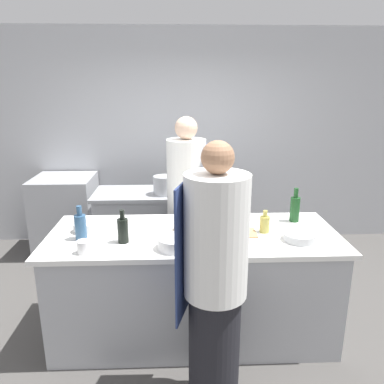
{
  "coord_description": "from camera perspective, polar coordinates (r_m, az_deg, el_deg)",
  "views": [
    {
      "loc": [
        -0.13,
        -2.85,
        2.1
      ],
      "look_at": [
        0.0,
        0.35,
        1.17
      ],
      "focal_mm": 35.0,
      "sensor_mm": 36.0,
      "label": 1
    }
  ],
  "objects": [
    {
      "name": "cup",
      "position": [
        2.83,
        -16.16,
        -8.03
      ],
      "size": [
        0.1,
        0.1,
        0.09
      ],
      "color": "white",
      "rests_on": "prep_counter"
    },
    {
      "name": "stockpot",
      "position": [
        4.13,
        -4.3,
        1.03
      ],
      "size": [
        0.23,
        0.23,
        0.21
      ],
      "color": "#A8AAAF",
      "rests_on": "pass_counter"
    },
    {
      "name": "chef_at_stove",
      "position": [
        3.77,
        -0.8,
        -2.35
      ],
      "size": [
        0.4,
        0.38,
        1.81
      ],
      "rotation": [
        0.0,
        0.0,
        -1.56
      ],
      "color": "black",
      "rests_on": "ground_plane"
    },
    {
      "name": "bottle_cooking_oil",
      "position": [
        3.06,
        -16.62,
        -5.01
      ],
      "size": [
        0.09,
        0.09,
        0.27
      ],
      "color": "#2D5175",
      "rests_on": "prep_counter"
    },
    {
      "name": "pass_counter",
      "position": [
        4.41,
        -3.57,
        -5.7
      ],
      "size": [
        1.67,
        0.62,
        0.92
      ],
      "color": "#A8AAAF",
      "rests_on": "ground_plane"
    },
    {
      "name": "oven_range",
      "position": [
        5.06,
        -18.6,
        -3.29
      ],
      "size": [
        0.73,
        0.71,
        0.98
      ],
      "color": "#A8AAAF",
      "rests_on": "ground_plane"
    },
    {
      "name": "bowl_ceramic_blue",
      "position": [
        3.12,
        -0.55,
        -5.5
      ],
      "size": [
        0.25,
        0.25,
        0.05
      ],
      "color": "tan",
      "rests_on": "prep_counter"
    },
    {
      "name": "ground_plane",
      "position": [
        3.54,
        0.24,
        -20.21
      ],
      "size": [
        16.0,
        16.0,
        0.0
      ],
      "primitive_type": "plane",
      "color": "#4C4947"
    },
    {
      "name": "bottle_wine",
      "position": [
        3.43,
        15.41,
        -2.4
      ],
      "size": [
        0.08,
        0.08,
        0.3
      ],
      "color": "#19471E",
      "rests_on": "prep_counter"
    },
    {
      "name": "bottle_olive_oil",
      "position": [
        2.93,
        -10.49,
        -5.66
      ],
      "size": [
        0.08,
        0.08,
        0.26
      ],
      "color": "black",
      "rests_on": "prep_counter"
    },
    {
      "name": "bowl_mixing_large",
      "position": [
        3.05,
        16.05,
        -6.57
      ],
      "size": [
        0.25,
        0.25,
        0.06
      ],
      "color": "#B7BABC",
      "rests_on": "prep_counter"
    },
    {
      "name": "bowl_wooden_salad",
      "position": [
        3.24,
        -16.11,
        -5.17
      ],
      "size": [
        0.18,
        0.18,
        0.07
      ],
      "color": "#B7BABC",
      "rests_on": "prep_counter"
    },
    {
      "name": "bowl_prep_small",
      "position": [
        2.8,
        -2.65,
        -7.77
      ],
      "size": [
        0.25,
        0.25,
        0.09
      ],
      "color": "white",
      "rests_on": "prep_counter"
    },
    {
      "name": "prep_counter",
      "position": [
        3.29,
        0.25,
        -13.7
      ],
      "size": [
        2.37,
        0.94,
        0.92
      ],
      "color": "#A8AAAF",
      "rests_on": "ground_plane"
    },
    {
      "name": "chef_at_prep_near",
      "position": [
        2.42,
        3.49,
        -13.7
      ],
      "size": [
        0.45,
        0.44,
        1.8
      ],
      "rotation": [
        0.0,
        0.0,
        1.29
      ],
      "color": "black",
      "rests_on": "ground_plane"
    },
    {
      "name": "wall_back",
      "position": [
        5.03,
        -0.82,
        8.14
      ],
      "size": [
        8.0,
        0.06,
        2.8
      ],
      "color": "silver",
      "rests_on": "ground_plane"
    },
    {
      "name": "bottle_vinegar",
      "position": [
        3.38,
        6.28,
        -2.93
      ],
      "size": [
        0.07,
        0.07,
        0.2
      ],
      "color": "silver",
      "rests_on": "prep_counter"
    },
    {
      "name": "cutting_board",
      "position": [
        3.09,
        6.51,
        -6.24
      ],
      "size": [
        0.35,
        0.2,
        0.01
      ],
      "color": "tan",
      "rests_on": "prep_counter"
    },
    {
      "name": "bottle_sauce",
      "position": [
        3.14,
        11.01,
        -4.74
      ],
      "size": [
        0.08,
        0.08,
        0.19
      ],
      "color": "#B2A84C",
      "rests_on": "prep_counter"
    }
  ]
}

